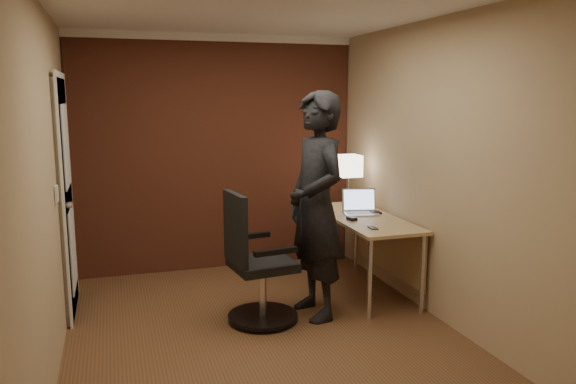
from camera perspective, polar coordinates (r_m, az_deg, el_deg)
The scene contains 9 objects.
room at distance 5.60m, azimuth -9.19°, elevation 4.54°, with size 4.00×4.00×4.00m.
desk at distance 5.46m, azimuth 8.29°, elevation -3.72°, with size 0.60×1.50×0.73m.
desk_lamp at distance 5.81m, azimuth 6.21°, elevation 2.59°, with size 0.22×0.22×0.54m.
laptop at distance 5.53m, azimuth 7.32°, elevation -1.49°, with size 0.38×0.32×0.23m.
mouse at distance 5.22m, azimuth 6.50°, elevation -2.70°, with size 0.06×0.10×0.03m, color black.
phone at distance 4.93m, azimuth 8.63°, elevation -3.63°, with size 0.06×0.12×0.01m, color black.
wallet at distance 5.54m, azimuth 8.87°, elevation -2.07°, with size 0.09×0.11×0.02m, color black.
office_chair at distance 4.65m, azimuth -3.40°, elevation -7.63°, with size 0.59×0.64×1.08m.
person at distance 4.70m, azimuth 2.89°, elevation -1.44°, with size 0.70×0.46×1.91m, color black.
Camera 1 is at (-1.08, -3.98, 1.87)m, focal length 35.00 mm.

